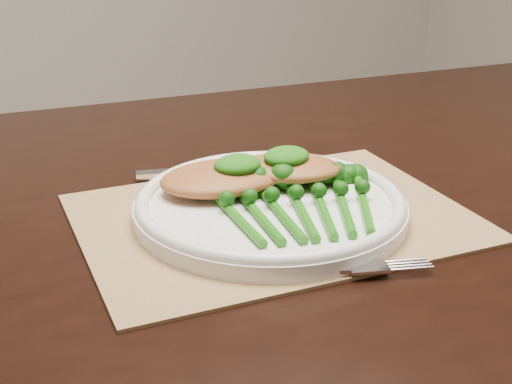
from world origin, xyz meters
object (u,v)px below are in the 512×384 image
dinner_plate (270,205)px  chicken_fillet_left (222,178)px  placemat (273,218)px  broccolini_bundle (301,209)px

dinner_plate → chicken_fillet_left: bearing=116.2°
dinner_plate → chicken_fillet_left: size_ratio=2.08×
chicken_fillet_left → placemat: bearing=-52.2°
placemat → broccolini_bundle: 0.05m
dinner_plate → broccolini_bundle: size_ratio=1.33×
dinner_plate → broccolini_bundle: bearing=-75.1°
placemat → broccolini_bundle: bearing=-71.6°
broccolini_bundle → chicken_fillet_left: bearing=130.0°
placemat → dinner_plate: bearing=167.9°
placemat → dinner_plate: dinner_plate is taller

